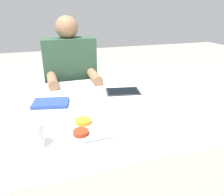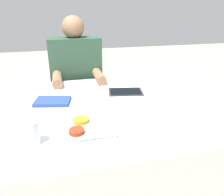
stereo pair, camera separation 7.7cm
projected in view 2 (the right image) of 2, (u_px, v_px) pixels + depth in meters
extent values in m
cube|color=silver|center=(94.00, 160.00, 1.38)|extent=(1.26, 1.03, 0.74)
cylinder|color=#B7BABF|center=(93.00, 129.00, 1.00)|extent=(0.33, 0.33, 0.01)
cylinder|color=gold|center=(81.00, 120.00, 1.05)|extent=(0.08, 0.08, 0.02)
cylinder|color=#A83319|center=(77.00, 131.00, 0.96)|extent=(0.07, 0.07, 0.02)
cylinder|color=#DBBC7F|center=(105.00, 128.00, 0.99)|extent=(0.16, 0.16, 0.01)
cylinder|color=#B7BABF|center=(98.00, 138.00, 0.92)|extent=(0.15, 0.01, 0.01)
sphere|color=#B7BABF|center=(116.00, 135.00, 0.93)|extent=(0.02, 0.02, 0.02)
cube|color=silver|center=(53.00, 102.00, 1.28)|extent=(0.22, 0.17, 0.01)
cube|color=#28428E|center=(53.00, 101.00, 1.28)|extent=(0.22, 0.17, 0.02)
cube|color=#28282D|center=(125.00, 92.00, 1.44)|extent=(0.24, 0.18, 0.01)
cube|color=black|center=(125.00, 91.00, 1.44)|extent=(0.22, 0.16, 0.00)
cube|color=black|center=(80.00, 128.00, 2.04)|extent=(0.37, 0.22, 0.44)
cube|color=#2D4C38|center=(76.00, 74.00, 1.83)|extent=(0.41, 0.20, 0.60)
sphere|color=#936B4C|center=(73.00, 27.00, 1.69)|extent=(0.17, 0.17, 0.17)
cylinder|color=#936B4C|center=(57.00, 79.00, 1.60)|extent=(0.07, 0.26, 0.07)
cylinder|color=#936B4C|center=(99.00, 76.00, 1.66)|extent=(0.07, 0.26, 0.07)
cylinder|color=silver|center=(32.00, 133.00, 0.89)|extent=(0.06, 0.06, 0.10)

